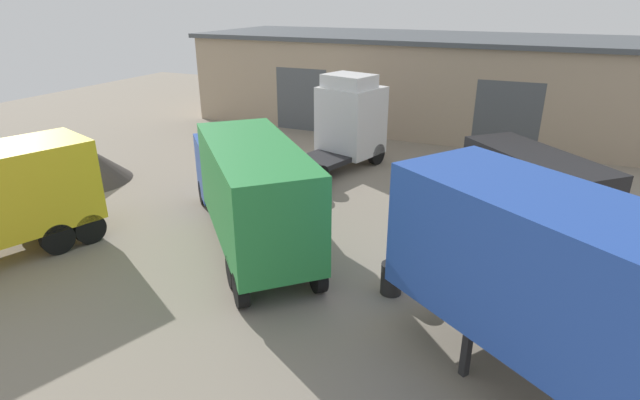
{
  "coord_description": "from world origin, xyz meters",
  "views": [
    {
      "loc": [
        7.28,
        -12.27,
        7.45
      ],
      "look_at": [
        1.44,
        0.74,
        1.6
      ],
      "focal_mm": 28.0,
      "sensor_mm": 36.0,
      "label": 1
    }
  ],
  "objects_px": {
    "box_truck_blue": "(250,186)",
    "gravel_pile": "(81,162)",
    "oil_drum": "(391,278)",
    "tractor_unit_white": "(345,124)",
    "delivery_van_black": "(530,189)"
  },
  "relations": [
    {
      "from": "tractor_unit_white",
      "to": "oil_drum",
      "type": "distance_m",
      "value": 11.19
    },
    {
      "from": "delivery_van_black",
      "to": "gravel_pile",
      "type": "height_order",
      "value": "delivery_van_black"
    },
    {
      "from": "box_truck_blue",
      "to": "delivery_van_black",
      "type": "bearing_deg",
      "value": -103.32
    },
    {
      "from": "box_truck_blue",
      "to": "oil_drum",
      "type": "xyz_separation_m",
      "value": [
        4.97,
        -1.04,
        -1.52
      ]
    },
    {
      "from": "box_truck_blue",
      "to": "oil_drum",
      "type": "bearing_deg",
      "value": -145.5
    },
    {
      "from": "delivery_van_black",
      "to": "oil_drum",
      "type": "xyz_separation_m",
      "value": [
        -3.01,
        -5.72,
        -1.04
      ]
    },
    {
      "from": "gravel_pile",
      "to": "oil_drum",
      "type": "height_order",
      "value": "gravel_pile"
    },
    {
      "from": "tractor_unit_white",
      "to": "delivery_van_black",
      "type": "xyz_separation_m",
      "value": [
        8.25,
        -4.05,
        -0.49
      ]
    },
    {
      "from": "tractor_unit_white",
      "to": "box_truck_blue",
      "type": "relative_size",
      "value": 0.86
    },
    {
      "from": "box_truck_blue",
      "to": "gravel_pile",
      "type": "relative_size",
      "value": 1.92
    },
    {
      "from": "box_truck_blue",
      "to": "gravel_pile",
      "type": "xyz_separation_m",
      "value": [
        -9.75,
        2.02,
        -1.1
      ]
    },
    {
      "from": "tractor_unit_white",
      "to": "oil_drum",
      "type": "bearing_deg",
      "value": -135.6
    },
    {
      "from": "box_truck_blue",
      "to": "tractor_unit_white",
      "type": "bearing_deg",
      "value": -41.96
    },
    {
      "from": "tractor_unit_white",
      "to": "delivery_van_black",
      "type": "height_order",
      "value": "tractor_unit_white"
    },
    {
      "from": "box_truck_blue",
      "to": "gravel_pile",
      "type": "distance_m",
      "value": 10.02
    }
  ]
}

